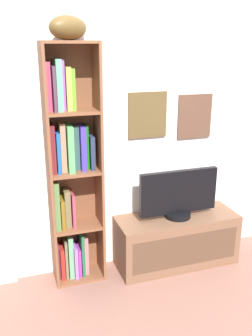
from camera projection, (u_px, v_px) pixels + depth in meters
back_wall at (128, 123)px, 2.97m from camera, size 4.80×0.08×2.43m
bookshelf at (70, 173)px, 2.81m from camera, size 0.39×0.25×1.84m
football at (68, 28)px, 2.47m from camera, size 0.34×0.29×0.16m
tv_stand at (176, 240)px, 3.19m from camera, size 1.03×0.37×0.44m
television at (179, 195)px, 3.06m from camera, size 0.67×0.22×0.41m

